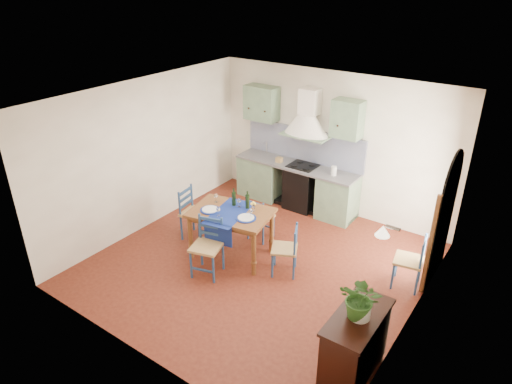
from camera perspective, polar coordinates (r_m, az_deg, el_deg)
floor at (r=7.76m, az=0.32°, el=-8.96°), size 5.00×5.00×0.00m
back_wall at (r=9.20m, az=6.13°, el=4.21°), size 5.00×0.96×2.80m
right_wall at (r=6.42m, az=20.52°, el=-4.83°), size 0.26×5.00×2.80m
left_wall at (r=8.61m, az=-13.48°, el=4.55°), size 0.04×5.00×2.80m
ceiling at (r=6.56m, az=0.38°, el=11.52°), size 5.00×5.00×0.01m
dining_table at (r=7.61m, az=-3.14°, el=-3.13°), size 1.47×1.15×1.16m
chair_near at (r=7.33m, az=-6.09°, el=-6.75°), size 0.56×0.56×0.97m
chair_far at (r=8.21m, az=0.50°, el=-3.25°), size 0.39×0.39×0.83m
chair_left at (r=8.31m, az=-7.77°, el=-2.62°), size 0.51×0.51×0.96m
chair_right at (r=7.33m, az=3.81°, el=-7.17°), size 0.53×0.53×0.85m
chair_spare at (r=7.40m, az=18.77°, el=-8.19°), size 0.48×0.48×0.89m
sideboard at (r=5.75m, az=12.21°, el=-18.05°), size 0.50×1.05×0.94m
potted_plant at (r=5.28m, az=13.05°, el=-12.87°), size 0.52×0.47×0.52m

